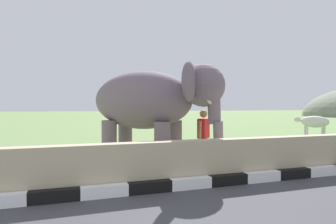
% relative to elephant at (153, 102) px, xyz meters
% --- Properties ---
extents(striped_curb, '(16.20, 0.20, 0.24)m').
position_rel_elephant_xyz_m(striped_curb, '(-3.04, -2.47, -1.78)').
color(striped_curb, white).
rests_on(striped_curb, ground_plane).
extents(barrier_parapet, '(28.00, 0.36, 1.00)m').
position_rel_elephant_xyz_m(barrier_parapet, '(-0.69, -2.17, -1.40)').
color(barrier_parapet, tan).
rests_on(barrier_parapet, ground_plane).
extents(elephant, '(3.88, 3.78, 2.91)m').
position_rel_elephant_xyz_m(elephant, '(0.00, 0.00, 0.00)').
color(elephant, slate).
rests_on(elephant, ground_plane).
extents(person_handler, '(0.54, 0.50, 1.66)m').
position_rel_elephant_xyz_m(person_handler, '(1.45, -0.32, -0.97)').
color(person_handler, navy).
rests_on(person_handler, ground_plane).
extents(cow_near, '(1.29, 1.85, 1.23)m').
position_rel_elephant_xyz_m(cow_near, '(10.82, 4.79, -1.03)').
color(cow_near, beige).
rests_on(cow_near, ground_plane).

